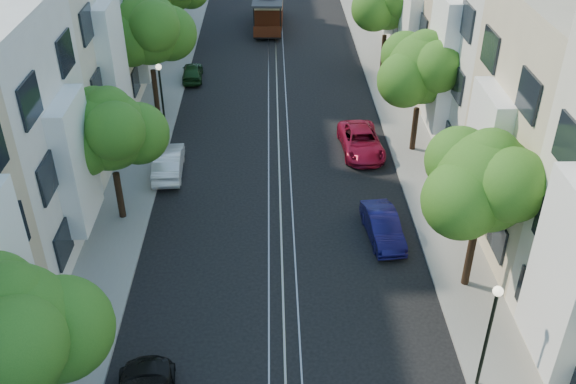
{
  "coord_description": "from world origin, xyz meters",
  "views": [
    {
      "loc": [
        -0.3,
        -10.2,
        16.84
      ],
      "look_at": [
        0.3,
        12.59,
        2.2
      ],
      "focal_mm": 40.0,
      "sensor_mm": 36.0,
      "label": 1
    }
  ],
  "objects": [
    {
      "name": "ground",
      "position": [
        0.0,
        28.0,
        0.0
      ],
      "size": [
        200.0,
        200.0,
        0.0
      ],
      "primitive_type": "plane",
      "color": "black",
      "rests_on": "ground"
    },
    {
      "name": "sidewalk_east",
      "position": [
        7.25,
        28.0,
        0.06
      ],
      "size": [
        2.5,
        80.0,
        0.12
      ],
      "primitive_type": "cube",
      "color": "gray",
      "rests_on": "ground"
    },
    {
      "name": "sidewalk_west",
      "position": [
        -7.25,
        28.0,
        0.06
      ],
      "size": [
        2.5,
        80.0,
        0.12
      ],
      "primitive_type": "cube",
      "color": "gray",
      "rests_on": "ground"
    },
    {
      "name": "rail_left",
      "position": [
        -0.55,
        28.0,
        0.01
      ],
      "size": [
        0.06,
        80.0,
        0.02
      ],
      "primitive_type": "cube",
      "color": "gray",
      "rests_on": "ground"
    },
    {
      "name": "rail_slot",
      "position": [
        0.0,
        28.0,
        0.01
      ],
      "size": [
        0.06,
        80.0,
        0.02
      ],
      "primitive_type": "cube",
      "color": "gray",
      "rests_on": "ground"
    },
    {
      "name": "rail_right",
      "position": [
        0.55,
        28.0,
        0.01
      ],
      "size": [
        0.06,
        80.0,
        0.02
      ],
      "primitive_type": "cube",
      "color": "gray",
      "rests_on": "ground"
    },
    {
      "name": "lane_line",
      "position": [
        0.0,
        28.0,
        0.0
      ],
      "size": [
        0.08,
        80.0,
        0.01
      ],
      "primitive_type": "cube",
      "color": "tan",
      "rests_on": "ground"
    },
    {
      "name": "townhouses_east",
      "position": [
        11.87,
        27.91,
        5.18
      ],
      "size": [
        7.75,
        72.0,
        12.0
      ],
      "color": "beige",
      "rests_on": "ground"
    },
    {
      "name": "townhouses_west",
      "position": [
        -11.87,
        27.91,
        5.08
      ],
      "size": [
        7.75,
        72.0,
        11.76
      ],
      "color": "silver",
      "rests_on": "ground"
    },
    {
      "name": "tree_e_b",
      "position": [
        7.26,
        8.98,
        4.73
      ],
      "size": [
        4.93,
        4.08,
        6.68
      ],
      "color": "black",
      "rests_on": "ground"
    },
    {
      "name": "tree_e_c",
      "position": [
        7.26,
        19.98,
        4.6
      ],
      "size": [
        4.84,
        3.99,
        6.52
      ],
      "color": "black",
      "rests_on": "ground"
    },
    {
      "name": "tree_e_d",
      "position": [
        7.26,
        30.98,
        4.87
      ],
      "size": [
        5.01,
        4.16,
        6.85
      ],
      "color": "black",
      "rests_on": "ground"
    },
    {
      "name": "tree_w_a",
      "position": [
        -7.14,
        1.98,
        4.73
      ],
      "size": [
        4.93,
        4.08,
        6.68
      ],
      "color": "black",
      "rests_on": "ground"
    },
    {
      "name": "tree_w_b",
      "position": [
        -7.14,
        13.98,
        4.4
      ],
      "size": [
        4.72,
        3.87,
        6.27
      ],
      "color": "black",
      "rests_on": "ground"
    },
    {
      "name": "tree_w_c",
      "position": [
        -7.14,
        24.98,
        5.07
      ],
      "size": [
        5.13,
        4.28,
        7.09
      ],
      "color": "black",
      "rests_on": "ground"
    },
    {
      "name": "lamp_east",
      "position": [
        6.3,
        4.0,
        2.85
      ],
      "size": [
        0.32,
        0.32,
        4.16
      ],
      "color": "black",
      "rests_on": "ground"
    },
    {
      "name": "lamp_west",
      "position": [
        -6.3,
        22.0,
        2.85
      ],
      "size": [
        0.32,
        0.32,
        4.16
      ],
      "color": "black",
      "rests_on": "ground"
    },
    {
      "name": "cable_car",
      "position": [
        -0.5,
        40.86,
        1.66
      ],
      "size": [
        2.55,
        7.38,
        2.8
      ],
      "rotation": [
        0.0,
        0.0,
        -0.04
      ],
      "color": "black",
      "rests_on": "ground"
    },
    {
      "name": "parked_car_e_mid",
      "position": [
        4.4,
        12.21,
        0.6
      ],
      "size": [
        1.64,
        3.74,
        1.19
      ],
      "primitive_type": "imported",
      "rotation": [
        0.0,
        0.0,
        0.11
      ],
      "color": "#100D45",
      "rests_on": "ground"
    },
    {
      "name": "parked_car_e_far",
      "position": [
        4.4,
        19.93,
        0.62
      ],
      "size": [
        2.3,
        4.56,
        1.24
      ],
      "primitive_type": "imported",
      "rotation": [
        0.0,
        0.0,
        0.06
      ],
      "color": "maroon",
      "rests_on": "ground"
    },
    {
      "name": "parked_car_w_mid",
      "position": [
        -5.6,
        17.96,
        0.64
      ],
      "size": [
        1.55,
        3.97,
        1.29
      ],
      "primitive_type": "imported",
      "rotation": [
        0.0,
        0.0,
        3.19
      ],
      "color": "silver",
      "rests_on": "ground"
    },
    {
      "name": "parked_car_w_far",
      "position": [
        -5.6,
        30.09,
        0.55
      ],
      "size": [
        1.48,
        3.31,
        1.1
      ],
      "primitive_type": "imported",
      "rotation": [
        0.0,
        0.0,
        3.2
      ],
      "color": "#153615",
      "rests_on": "ground"
    }
  ]
}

